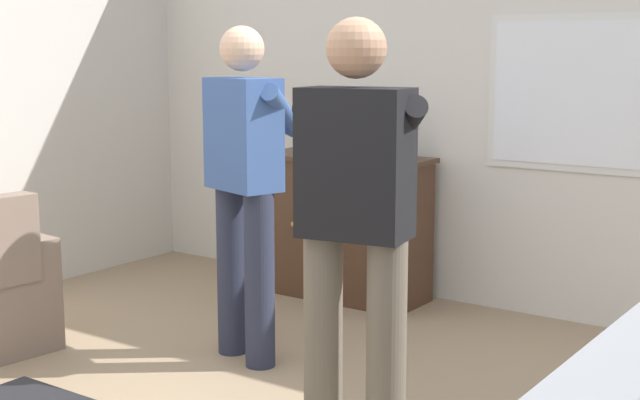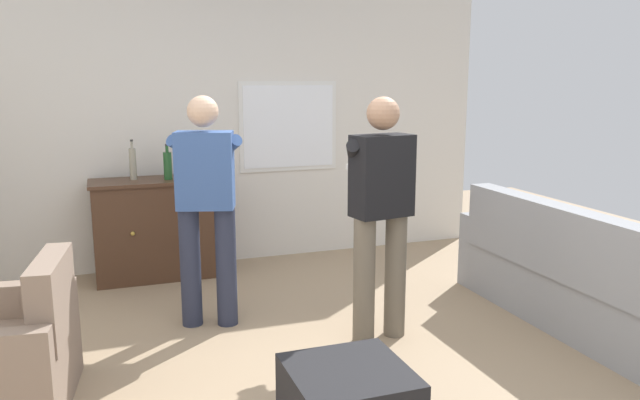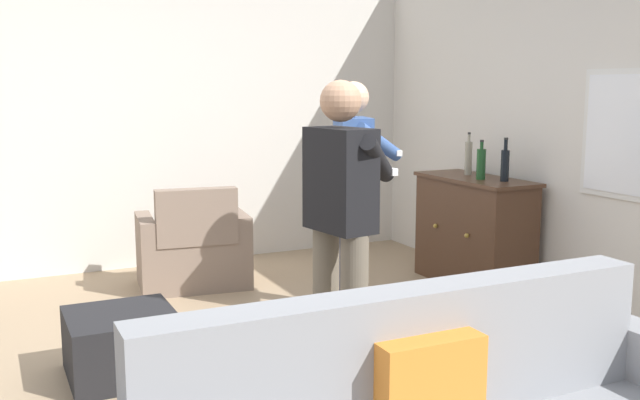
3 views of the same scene
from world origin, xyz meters
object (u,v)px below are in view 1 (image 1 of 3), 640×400
object	(u,v)px
bottle_wine_green	(326,131)
person_standing_left	(246,178)
sideboard_cabinet	(343,226)
bottle_liquor_amber	(356,137)
person_standing_right	(356,221)
bottle_spirits_clear	(388,136)

from	to	relation	value
bottle_wine_green	person_standing_left	world-z (taller)	person_standing_left
sideboard_cabinet	bottle_liquor_amber	distance (m)	0.60
bottle_wine_green	person_standing_right	xyz separation A→B (m)	(1.50, -1.97, -0.12)
bottle_spirits_clear	person_standing_left	xyz separation A→B (m)	(-0.04, -1.32, -0.11)
person_standing_left	bottle_wine_green	bearing A→B (deg)	107.97
bottle_spirits_clear	bottle_liquor_amber	bearing A→B (deg)	-150.83
sideboard_cabinet	person_standing_left	distance (m)	1.38
bottle_wine_green	person_standing_right	world-z (taller)	person_standing_right
bottle_spirits_clear	person_standing_right	bearing A→B (deg)	-62.29
person_standing_right	bottle_spirits_clear	bearing A→B (deg)	117.71
person_standing_left	person_standing_right	distance (m)	1.25
sideboard_cabinet	bottle_wine_green	size ratio (longest dim) A/B	3.12
sideboard_cabinet	bottle_wine_green	bearing A→B (deg)	163.69
bottle_liquor_amber	person_standing_left	world-z (taller)	person_standing_left
sideboard_cabinet	person_standing_left	world-z (taller)	person_standing_left
bottle_wine_green	bottle_liquor_amber	size ratio (longest dim) A/B	1.13
bottle_wine_green	bottle_liquor_amber	bearing A→B (deg)	-18.21
bottle_liquor_amber	bottle_spirits_clear	xyz separation A→B (m)	(0.17, 0.10, 0.01)
bottle_spirits_clear	person_standing_left	size ratio (longest dim) A/B	0.20
bottle_spirits_clear	person_standing_right	xyz separation A→B (m)	(1.03, -1.97, -0.11)
bottle_wine_green	person_standing_left	size ratio (longest dim) A/B	0.21
person_standing_left	sideboard_cabinet	bearing A→B (deg)	101.59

